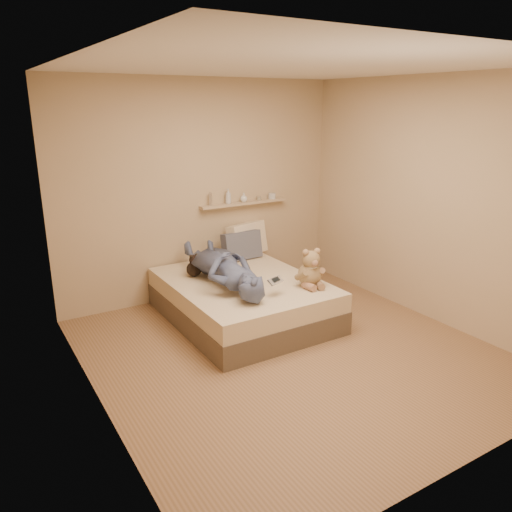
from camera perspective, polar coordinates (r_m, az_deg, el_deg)
room at (r=4.47m, az=4.36°, el=4.05°), size 3.80×3.80×3.80m
bed at (r=5.55m, az=-1.51°, el=-4.98°), size 1.50×1.90×0.45m
game_console at (r=4.99m, az=2.24°, el=-2.82°), size 0.19×0.13×0.06m
teddy_bear at (r=5.26m, az=6.26°, el=-1.70°), size 0.34×0.34×0.42m
dark_plush at (r=5.59m, az=-7.09°, el=-1.23°), size 0.17×0.17×0.26m
pillow_cream at (r=6.35m, az=-1.03°, el=1.95°), size 0.59×0.37×0.42m
pillow_grey at (r=6.17m, az=-1.65°, el=1.20°), size 0.51×0.22×0.36m
person at (r=5.33m, az=-3.74°, el=-1.22°), size 0.68×1.58×0.37m
wall_shelf at (r=6.32m, az=-1.37°, el=6.06°), size 1.20×0.12×0.03m
shelf_bottles at (r=6.31m, az=-1.37°, el=6.77°), size 0.95×0.10×0.19m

